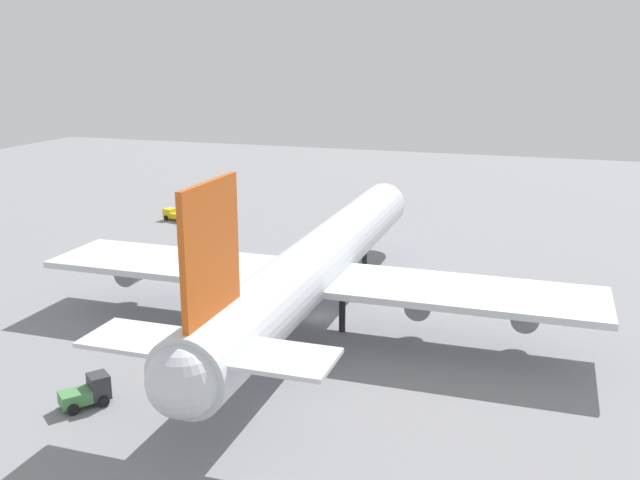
# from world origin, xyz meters

# --- Properties ---
(ground_plane) EXTENTS (270.19, 270.19, 0.00)m
(ground_plane) POSITION_xyz_m (0.00, 0.00, 0.00)
(ground_plane) COLOR gray
(cargo_airplane) EXTENTS (67.55, 60.15, 20.06)m
(cargo_airplane) POSITION_xyz_m (-0.32, 0.00, 6.57)
(cargo_airplane) COLOR silver
(cargo_airplane) RESTS_ON ground_plane
(maintenance_van) EXTENTS (4.35, 3.97, 2.56)m
(maintenance_van) POSITION_xyz_m (-25.47, 12.30, 1.22)
(maintenance_van) COLOR #333338
(maintenance_van) RESTS_ON ground_plane
(baggage_tug) EXTENTS (3.34, 5.12, 1.97)m
(baggage_tug) POSITION_xyz_m (36.66, 38.94, 1.01)
(baggage_tug) COLOR yellow
(baggage_tug) RESTS_ON ground_plane
(safety_cone_nose) EXTENTS (0.55, 0.55, 0.78)m
(safety_cone_nose) POSITION_xyz_m (30.40, 2.30, 0.39)
(safety_cone_nose) COLOR orange
(safety_cone_nose) RESTS_ON ground_plane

